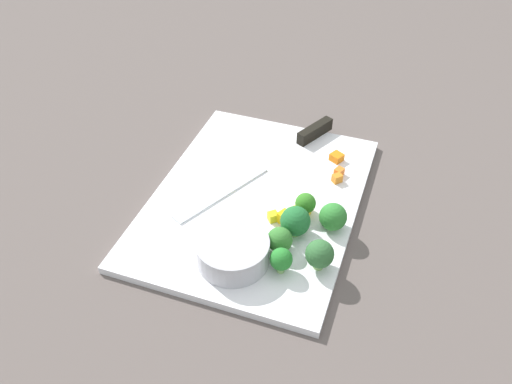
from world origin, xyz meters
TOP-DOWN VIEW (x-y plane):
  - ground_plane at (0.00, 0.00)m, footprint 4.00×4.00m
  - cutting_board at (0.00, 0.00)m, footprint 0.40×0.30m
  - prep_bowl at (0.13, 0.01)m, footprint 0.10×0.10m
  - chef_knife at (-0.13, 0.01)m, footprint 0.31×0.17m
  - carrot_dice_0 at (-0.08, 0.11)m, footprint 0.02×0.02m
  - carrot_dice_1 at (-0.09, 0.11)m, footprint 0.02×0.02m
  - carrot_dice_2 at (-0.13, 0.09)m, footprint 0.02×0.02m
  - pepper_dice_0 at (0.04, 0.06)m, footprint 0.02×0.02m
  - pepper_dice_1 at (0.03, 0.07)m, footprint 0.03×0.03m
  - pepper_dice_2 at (0.01, 0.08)m, footprint 0.02×0.02m
  - pepper_dice_3 at (0.04, 0.04)m, footprint 0.02×0.02m
  - broccoli_floret_0 at (0.10, 0.12)m, footprint 0.04×0.04m
  - broccoli_floret_1 at (0.01, 0.08)m, footprint 0.03×0.03m
  - broccoli_floret_2 at (0.03, 0.12)m, footprint 0.04×0.04m
  - broccoli_floret_3 at (0.13, 0.08)m, footprint 0.03×0.03m
  - broccoli_floret_4 at (0.05, 0.08)m, footprint 0.04×0.04m
  - broccoli_floret_5 at (0.09, 0.07)m, footprint 0.04×0.04m

SIDE VIEW (x-z plane):
  - ground_plane at x=0.00m, z-range 0.00..0.00m
  - cutting_board at x=0.00m, z-range 0.00..0.01m
  - carrot_dice_1 at x=-0.09m, z-range 0.01..0.02m
  - carrot_dice_2 at x=-0.13m, z-range 0.01..0.02m
  - carrot_dice_0 at x=-0.08m, z-range 0.01..0.03m
  - pepper_dice_3 at x=0.04m, z-range 0.01..0.03m
  - chef_knife at x=-0.13m, z-range 0.01..0.03m
  - pepper_dice_0 at x=0.04m, z-range 0.01..0.03m
  - pepper_dice_1 at x=0.03m, z-range 0.01..0.03m
  - pepper_dice_2 at x=0.01m, z-range 0.01..0.03m
  - prep_bowl at x=0.13m, z-range 0.01..0.05m
  - broccoli_floret_5 at x=0.09m, z-range 0.01..0.05m
  - broccoli_floret_2 at x=0.03m, z-range 0.01..0.05m
  - broccoli_floret_1 at x=0.01m, z-range 0.01..0.05m
  - broccoli_floret_3 at x=0.13m, z-range 0.02..0.05m
  - broccoli_floret_4 at x=0.05m, z-range 0.01..0.06m
  - broccoli_floret_0 at x=0.10m, z-range 0.01..0.06m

